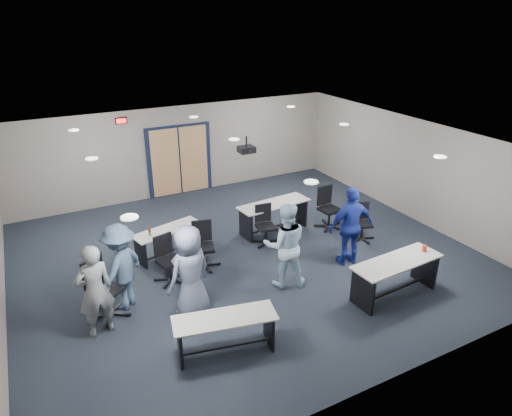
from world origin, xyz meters
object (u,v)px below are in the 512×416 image
chair_back_b (203,246)px  person_gray (95,291)px  table_front_right (396,272)px  chair_back_a (169,260)px  chair_loose_right (363,223)px  person_navy (351,226)px  table_back_left (168,237)px  person_plaid (190,272)px  table_front_left (225,328)px  person_back (121,267)px  chair_back_c (266,226)px  chair_back_d (330,208)px  person_lightblue (285,245)px  chair_loose_left (106,289)px  table_back_right (274,212)px

chair_back_b → person_gray: bearing=-137.4°
table_front_right → chair_back_a: chair_back_a is taller
chair_loose_right → person_navy: size_ratio=0.51×
table_back_left → person_plaid: (-0.31, -2.40, 0.46)m
table_front_left → person_back: person_back is taller
person_gray → person_back: (0.57, 0.61, -0.01)m
chair_back_c → chair_back_d: 1.91m
person_gray → person_lightblue: 3.70m
table_back_left → chair_loose_right: size_ratio=1.83×
chair_back_a → chair_loose_right: chair_back_a is taller
table_front_right → person_back: 5.32m
chair_loose_left → person_gray: person_gray is taller
chair_loose_right → table_back_right: bearing=158.4°
chair_back_d → person_plaid: bearing=-163.3°
chair_loose_right → person_lightblue: (-2.73, -0.81, 0.45)m
table_front_left → person_back: 2.43m
person_gray → table_back_left: bearing=-142.5°
table_back_right → person_lightblue: size_ratio=1.06×
person_lightblue → chair_back_d: bearing=-123.2°
chair_back_d → person_back: bearing=-175.6°
table_back_right → chair_loose_left: (-4.51, -1.68, 0.07)m
table_back_left → chair_back_a: bearing=-120.3°
person_gray → person_plaid: size_ratio=0.96×
person_plaid → person_navy: bearing=162.4°
chair_back_a → chair_back_c: 2.64m
chair_back_c → chair_back_d: bearing=7.8°
chair_back_a → chair_back_c: chair_back_a is taller
table_back_left → person_navy: (3.48, -2.24, 0.46)m
table_back_left → person_plaid: size_ratio=0.93×
chair_back_c → chair_loose_left: chair_loose_left is taller
chair_back_a → person_plaid: (-0.00, -1.31, 0.41)m
person_navy → table_back_right: bearing=-66.2°
chair_back_a → chair_loose_left: (-1.40, -0.62, 0.09)m
table_back_left → person_navy: bearing=-47.1°
chair_back_d → chair_back_b: bearing=179.7°
chair_back_a → chair_back_b: bearing=-1.2°
chair_back_c → chair_loose_left: 4.14m
chair_back_c → person_gray: size_ratio=0.56×
table_back_left → chair_back_c: bearing=-28.6°
chair_loose_right → person_plaid: 4.90m
table_front_right → person_back: size_ratio=1.14×
table_back_right → chair_back_c: bearing=-139.1°
chair_back_b → chair_back_a: bearing=-151.4°
person_lightblue → table_front_right: bearing=162.5°
table_back_left → chair_back_c: chair_back_c is taller
person_gray → person_lightblue: person_lightblue is taller
person_navy → person_back: person_navy is taller
table_front_left → person_gray: (-1.77, 1.47, 0.40)m
table_front_left → table_back_left: (0.17, 3.62, -0.02)m
table_back_left → chair_loose_right: (4.48, -1.50, 0.01)m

